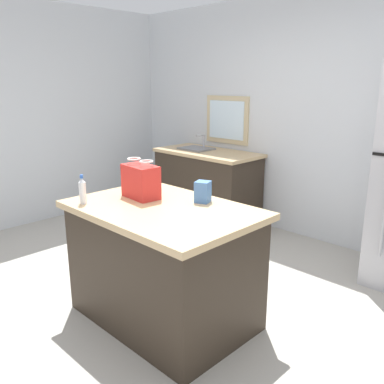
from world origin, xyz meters
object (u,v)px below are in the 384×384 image
Objects in this scene: kitchen_island at (163,264)px; shopping_bag at (141,181)px; small_box at (203,192)px; bottle at (83,191)px.

kitchen_island is 0.64m from shopping_bag.
small_box is at bearing 66.49° from kitchen_island.
shopping_bag is 0.48m from small_box.
kitchen_island is 8.68× the size of small_box.
bottle is (-0.47, -0.35, 0.54)m from kitchen_island.
kitchen_island is 0.60m from small_box.
shopping_bag is 0.43m from bottle.
kitchen_island is at bearing -113.51° from small_box.
kitchen_island is 6.31× the size of bottle.
bottle is (-0.59, -0.64, 0.02)m from small_box.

